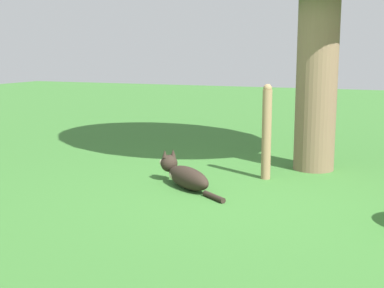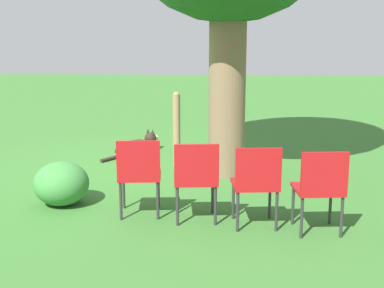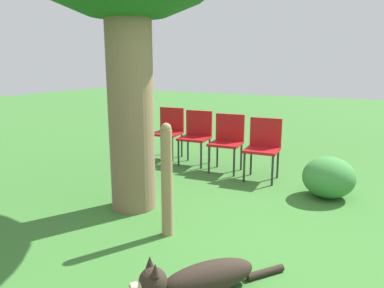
{
  "view_description": "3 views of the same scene",
  "coord_description": "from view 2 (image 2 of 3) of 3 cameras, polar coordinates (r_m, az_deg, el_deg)",
  "views": [
    {
      "loc": [
        1.24,
        -5.42,
        1.43
      ],
      "look_at": [
        -0.78,
        -0.52,
        0.5
      ],
      "focal_mm": 50.0,
      "sensor_mm": 36.0,
      "label": 1
    },
    {
      "loc": [
        7.19,
        0.83,
        1.95
      ],
      "look_at": [
        1.03,
        0.59,
        0.6
      ],
      "focal_mm": 50.0,
      "sensor_mm": 36.0,
      "label": 2
    },
    {
      "loc": [
        -3.0,
        -1.43,
        1.59
      ],
      "look_at": [
        0.88,
        0.65,
        0.63
      ],
      "focal_mm": 35.0,
      "sensor_mm": 36.0,
      "label": 3
    }
  ],
  "objects": [
    {
      "name": "red_chair_1",
      "position": [
        5.38,
        0.43,
        -3.42
      ],
      "size": [
        0.45,
        0.47,
        0.84
      ],
      "rotation": [
        0.0,
        0.0,
        3.22
      ],
      "color": "#B21419",
      "rests_on": "ground_plane"
    },
    {
      "name": "red_chair_0",
      "position": [
        5.56,
        -5.65,
        -2.94
      ],
      "size": [
        0.45,
        0.47,
        0.84
      ],
      "rotation": [
        0.0,
        0.0,
        3.22
      ],
      "color": "#B21419",
      "rests_on": "ground_plane"
    },
    {
      "name": "red_chair_3",
      "position": [
        5.21,
        13.52,
        -4.3
      ],
      "size": [
        0.45,
        0.47,
        0.84
      ],
      "rotation": [
        0.0,
        0.0,
        3.22
      ],
      "color": "#B21419",
      "rests_on": "ground_plane"
    },
    {
      "name": "dog",
      "position": [
        8.41,
        -6.0,
        -0.21
      ],
      "size": [
        1.02,
        0.78,
        0.35
      ],
      "rotation": [
        0.0,
        0.0,
        2.51
      ],
      "color": "#2D231C",
      "rests_on": "ground_plane"
    },
    {
      "name": "low_shrub",
      "position": [
        6.14,
        -13.76,
        -4.12
      ],
      "size": [
        0.61,
        0.61,
        0.49
      ],
      "color": "#3D843D",
      "rests_on": "ground_plane"
    },
    {
      "name": "fence_post",
      "position": [
        7.57,
        -1.66,
        1.63
      ],
      "size": [
        0.11,
        0.11,
        1.07
      ],
      "color": "#937551",
      "rests_on": "ground_plane"
    },
    {
      "name": "ground_plane",
      "position": [
        7.5,
        -4.19,
        -2.72
      ],
      "size": [
        30.0,
        30.0,
        0.0
      ],
      "primitive_type": "plane",
      "color": "#38702D"
    },
    {
      "name": "red_chair_2",
      "position": [
        5.26,
        6.87,
        -3.88
      ],
      "size": [
        0.45,
        0.47,
        0.84
      ],
      "rotation": [
        0.0,
        0.0,
        3.22
      ],
      "color": "#B21419",
      "rests_on": "ground_plane"
    }
  ]
}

